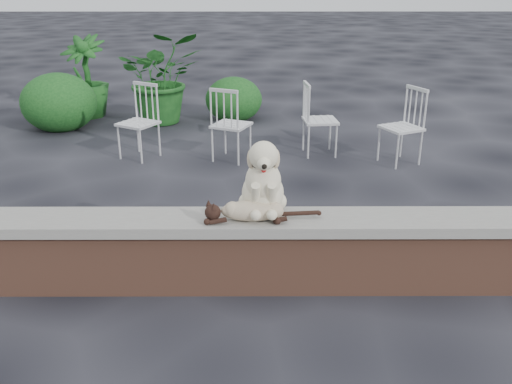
{
  "coord_description": "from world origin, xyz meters",
  "views": [
    {
      "loc": [
        -0.29,
        -3.7,
        2.27
      ],
      "look_at": [
        -0.28,
        0.2,
        0.7
      ],
      "focal_mm": 38.94,
      "sensor_mm": 36.0,
      "label": 1
    }
  ],
  "objects_px": {
    "cat": "(252,210)",
    "chair_d": "(401,126)",
    "chair_e": "(320,119)",
    "dog": "(263,174)",
    "potted_plant_a": "(162,78)",
    "potted_plant_b": "(85,77)",
    "chair_b": "(138,122)",
    "chair_c": "(231,124)"
  },
  "relations": [
    {
      "from": "cat",
      "to": "chair_d",
      "type": "distance_m",
      "value": 3.51
    },
    {
      "from": "chair_d",
      "to": "chair_e",
      "type": "relative_size",
      "value": 1.0
    },
    {
      "from": "dog",
      "to": "cat",
      "type": "distance_m",
      "value": 0.27
    },
    {
      "from": "chair_e",
      "to": "potted_plant_a",
      "type": "xyz_separation_m",
      "value": [
        -2.29,
        1.67,
        0.24
      ]
    },
    {
      "from": "chair_e",
      "to": "potted_plant_b",
      "type": "distance_m",
      "value": 4.14
    },
    {
      "from": "chair_b",
      "to": "cat",
      "type": "bearing_deg",
      "value": -35.34
    },
    {
      "from": "chair_b",
      "to": "potted_plant_a",
      "type": "relative_size",
      "value": 0.67
    },
    {
      "from": "dog",
      "to": "chair_b",
      "type": "distance_m",
      "value": 3.45
    },
    {
      "from": "chair_d",
      "to": "chair_c",
      "type": "distance_m",
      "value": 2.11
    },
    {
      "from": "cat",
      "to": "chair_d",
      "type": "relative_size",
      "value": 1.07
    },
    {
      "from": "potted_plant_a",
      "to": "dog",
      "type": "bearing_deg",
      "value": -72.83
    },
    {
      "from": "chair_c",
      "to": "potted_plant_b",
      "type": "relative_size",
      "value": 0.72
    },
    {
      "from": "potted_plant_a",
      "to": "chair_e",
      "type": "bearing_deg",
      "value": -36.01
    },
    {
      "from": "cat",
      "to": "chair_b",
      "type": "relative_size",
      "value": 1.07
    },
    {
      "from": "chair_c",
      "to": "chair_b",
      "type": "bearing_deg",
      "value": 19.98
    },
    {
      "from": "potted_plant_a",
      "to": "potted_plant_b",
      "type": "relative_size",
      "value": 1.08
    },
    {
      "from": "chair_c",
      "to": "potted_plant_b",
      "type": "distance_m",
      "value": 3.34
    },
    {
      "from": "chair_e",
      "to": "chair_b",
      "type": "bearing_deg",
      "value": 88.05
    },
    {
      "from": "cat",
      "to": "dog",
      "type": "bearing_deg",
      "value": 60.95
    },
    {
      "from": "dog",
      "to": "potted_plant_b",
      "type": "xyz_separation_m",
      "value": [
        -2.8,
        5.23,
        -0.22
      ]
    },
    {
      "from": "chair_d",
      "to": "chair_e",
      "type": "height_order",
      "value": "same"
    },
    {
      "from": "chair_e",
      "to": "potted_plant_a",
      "type": "bearing_deg",
      "value": 48.63
    },
    {
      "from": "dog",
      "to": "chair_c",
      "type": "xyz_separation_m",
      "value": [
        -0.35,
        2.97,
        -0.41
      ]
    },
    {
      "from": "chair_d",
      "to": "potted_plant_a",
      "type": "relative_size",
      "value": 0.67
    },
    {
      "from": "chair_d",
      "to": "cat",
      "type": "bearing_deg",
      "value": -57.13
    },
    {
      "from": "chair_d",
      "to": "potted_plant_b",
      "type": "xyz_separation_m",
      "value": [
        -4.56,
        2.4,
        0.18
      ]
    },
    {
      "from": "dog",
      "to": "chair_d",
      "type": "distance_m",
      "value": 3.36
    },
    {
      "from": "dog",
      "to": "chair_c",
      "type": "bearing_deg",
      "value": 95.76
    },
    {
      "from": "cat",
      "to": "chair_e",
      "type": "height_order",
      "value": "chair_e"
    },
    {
      "from": "cat",
      "to": "potted_plant_a",
      "type": "distance_m",
      "value": 5.21
    },
    {
      "from": "cat",
      "to": "chair_d",
      "type": "height_order",
      "value": "chair_d"
    },
    {
      "from": "chair_d",
      "to": "potted_plant_b",
      "type": "distance_m",
      "value": 5.15
    },
    {
      "from": "dog",
      "to": "chair_b",
      "type": "relative_size",
      "value": 0.64
    },
    {
      "from": "dog",
      "to": "chair_d",
      "type": "height_order",
      "value": "dog"
    },
    {
      "from": "chair_b",
      "to": "potted_plant_a",
      "type": "bearing_deg",
      "value": 119.02
    },
    {
      "from": "chair_e",
      "to": "potted_plant_b",
      "type": "bearing_deg",
      "value": 55.12
    },
    {
      "from": "chair_c",
      "to": "chair_b",
      "type": "relative_size",
      "value": 1.0
    },
    {
      "from": "chair_b",
      "to": "chair_d",
      "type": "bearing_deg",
      "value": 26.32
    },
    {
      "from": "dog",
      "to": "chair_e",
      "type": "bearing_deg",
      "value": 75.11
    },
    {
      "from": "chair_c",
      "to": "dog",
      "type": "bearing_deg",
      "value": 120.69
    },
    {
      "from": "chair_c",
      "to": "cat",
      "type": "bearing_deg",
      "value": 118.92
    },
    {
      "from": "dog",
      "to": "potted_plant_b",
      "type": "distance_m",
      "value": 5.94
    }
  ]
}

